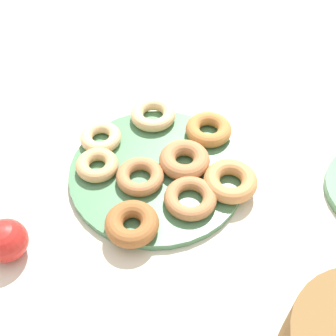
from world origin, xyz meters
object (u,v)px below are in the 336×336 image
(donut_4, at_px, (153,115))
(donut_8, at_px, (230,181))
(donut_1, at_px, (184,160))
(donut_2, at_px, (190,198))
(donut_7, at_px, (209,130))
(donut_3, at_px, (97,165))
(donut_0, at_px, (132,224))
(donut_6, at_px, (101,137))
(donut_5, at_px, (141,177))
(apple, at_px, (6,240))
(donut_plate, at_px, (157,172))

(donut_4, height_order, donut_8, donut_8)
(donut_1, xyz_separation_m, donut_2, (0.05, 0.07, -0.00))
(donut_7, xyz_separation_m, donut_8, (0.06, 0.11, 0.00))
(donut_1, relative_size, donut_8, 0.98)
(donut_4, bearing_deg, donut_2, 65.51)
(donut_3, bearing_deg, donut_7, 160.98)
(donut_0, distance_m, donut_1, 0.16)
(donut_6, bearing_deg, donut_5, 86.79)
(donut_5, xyz_separation_m, apple, (0.24, -0.04, 0.01))
(donut_0, relative_size, donut_8, 0.93)
(donut_1, height_order, apple, apple)
(donut_0, xyz_separation_m, donut_5, (-0.07, -0.07, -0.00))
(donut_1, height_order, donut_6, donut_1)
(donut_3, xyz_separation_m, donut_4, (-0.16, -0.03, 0.00))
(donut_8, bearing_deg, donut_0, -14.51)
(donut_0, distance_m, apple, 0.19)
(donut_1, xyz_separation_m, apple, (0.32, -0.06, 0.00))
(donut_plate, bearing_deg, donut_1, 148.99)
(donut_3, bearing_deg, donut_4, -168.60)
(donut_0, xyz_separation_m, donut_1, (-0.16, -0.04, 0.00))
(donut_8, height_order, apple, apple)
(donut_0, height_order, donut_6, donut_0)
(donut_6, height_order, donut_8, donut_8)
(donut_2, bearing_deg, donut_4, -114.49)
(donut_1, bearing_deg, donut_plate, -31.01)
(donut_5, bearing_deg, apple, -9.29)
(donut_1, bearing_deg, donut_4, -106.80)
(donut_plate, height_order, donut_0, donut_0)
(donut_0, bearing_deg, donut_2, 166.51)
(donut_plate, xyz_separation_m, donut_1, (-0.04, 0.03, 0.02))
(donut_0, xyz_separation_m, donut_8, (-0.18, 0.05, -0.00))
(donut_plate, xyz_separation_m, donut_4, (-0.08, -0.10, 0.02))
(donut_6, distance_m, donut_7, 0.21)
(donut_plate, xyz_separation_m, donut_8, (-0.07, 0.11, 0.02))
(donut_1, xyz_separation_m, donut_7, (-0.09, -0.03, -0.00))
(donut_2, bearing_deg, donut_plate, -94.39)
(donut_0, bearing_deg, donut_1, -164.99)
(donut_6, xyz_separation_m, apple, (0.24, 0.09, 0.01))
(donut_plate, distance_m, apple, 0.28)
(donut_8, bearing_deg, donut_3, -51.89)
(donut_plate, height_order, donut_3, donut_3)
(donut_5, bearing_deg, donut_4, -138.61)
(donut_2, height_order, donut_4, donut_4)
(donut_1, bearing_deg, donut_5, -15.84)
(donut_8, bearing_deg, donut_7, -119.61)
(donut_0, xyz_separation_m, donut_3, (-0.03, -0.14, -0.00))
(donut_2, bearing_deg, donut_0, -13.49)
(donut_3, bearing_deg, donut_6, -131.60)
(donut_4, bearing_deg, donut_6, -9.81)
(donut_5, bearing_deg, donut_8, 133.76)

